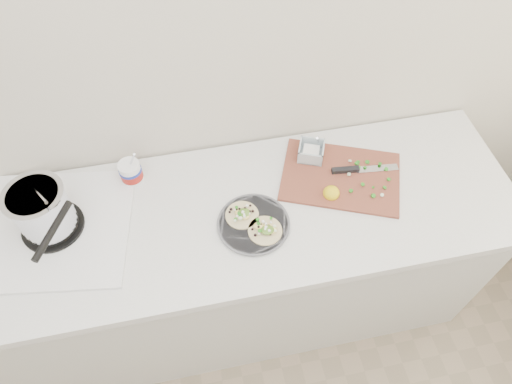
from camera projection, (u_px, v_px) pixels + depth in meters
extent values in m
cube|color=beige|center=(167.00, 76.00, 1.50)|extent=(3.50, 0.05, 2.60)
cube|color=silver|center=(204.00, 273.00, 2.04)|extent=(2.40, 0.62, 0.86)
cube|color=silver|center=(193.00, 223.00, 1.66)|extent=(2.44, 0.66, 0.04)
cube|color=silver|center=(55.00, 228.00, 1.62)|extent=(0.59, 0.56, 0.01)
cylinder|color=black|center=(53.00, 226.00, 1.60)|extent=(0.22, 0.22, 0.01)
torus|color=black|center=(52.00, 224.00, 1.59)|extent=(0.19, 0.19, 0.02)
cylinder|color=silver|center=(41.00, 209.00, 1.52)|extent=(0.19, 0.19, 0.17)
cylinder|color=#525359|center=(253.00, 224.00, 1.63)|extent=(0.25, 0.25, 0.01)
cylinder|color=#525359|center=(253.00, 224.00, 1.62)|extent=(0.26, 0.26, 0.00)
cylinder|color=white|center=(131.00, 173.00, 1.71)|extent=(0.08, 0.08, 0.10)
cylinder|color=#A51A12|center=(131.00, 173.00, 1.71)|extent=(0.08, 0.08, 0.04)
cylinder|color=#192D99|center=(130.00, 170.00, 1.70)|extent=(0.08, 0.08, 0.01)
cube|color=brown|center=(341.00, 176.00, 1.75)|extent=(0.53, 0.45, 0.01)
cube|color=white|center=(311.00, 152.00, 1.79)|extent=(0.06, 0.06, 0.03)
ellipsoid|color=yellow|center=(332.00, 192.00, 1.68)|extent=(0.06, 0.06, 0.05)
cube|color=silver|center=(377.00, 168.00, 1.77)|extent=(0.17, 0.05, 0.00)
cube|color=black|center=(345.00, 170.00, 1.75)|extent=(0.11, 0.03, 0.02)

